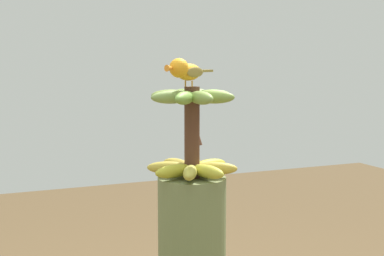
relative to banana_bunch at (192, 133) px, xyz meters
name	(u,v)px	position (x,y,z in m)	size (l,w,h in m)	color
banana_bunch	(192,133)	(0.00, 0.00, 0.00)	(0.30, 0.30, 0.30)	#4C2D1E
perched_bird	(185,70)	(-0.03, -0.02, 0.20)	(0.20, 0.11, 0.09)	#C68933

